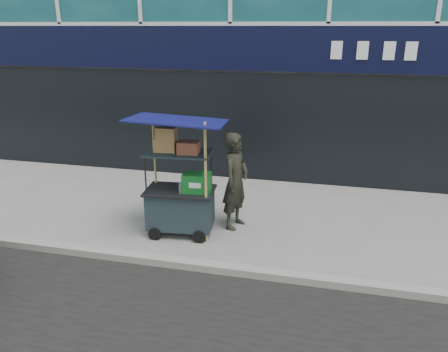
# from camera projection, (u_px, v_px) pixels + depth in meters

# --- Properties ---
(ground) EXTENTS (80.00, 80.00, 0.00)m
(ground) POSITION_uv_depth(u_px,v_px,m) (174.00, 259.00, 6.65)
(ground) COLOR slate
(ground) RESTS_ON ground
(curb) EXTENTS (80.00, 0.18, 0.12)m
(curb) POSITION_uv_depth(u_px,v_px,m) (169.00, 262.00, 6.45)
(curb) COLOR gray
(curb) RESTS_ON ground
(vendor_cart) EXTENTS (1.60, 1.19, 2.04)m
(vendor_cart) POSITION_uv_depth(u_px,v_px,m) (181.00, 194.00, 7.25)
(vendor_cart) COLOR #18252A
(vendor_cart) RESTS_ON ground
(vendor_man) EXTENTS (0.55, 0.70, 1.69)m
(vendor_man) POSITION_uv_depth(u_px,v_px,m) (236.00, 181.00, 7.47)
(vendor_man) COLOR black
(vendor_man) RESTS_ON ground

